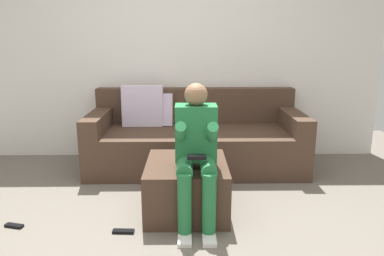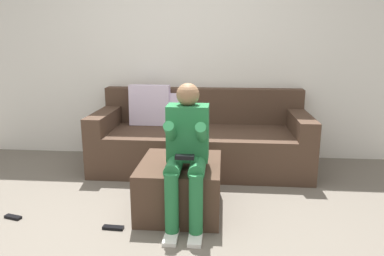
# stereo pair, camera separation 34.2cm
# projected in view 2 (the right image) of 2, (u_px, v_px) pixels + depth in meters

# --- Properties ---
(ground_plane) EXTENTS (6.57, 6.57, 0.00)m
(ground_plane) POSITION_uv_depth(u_px,v_px,m) (149.00, 240.00, 2.67)
(ground_plane) COLOR #6B6359
(wall_back) EXTENTS (5.05, 0.10, 2.51)m
(wall_back) POSITION_uv_depth(u_px,v_px,m) (181.00, 54.00, 4.42)
(wall_back) COLOR silver
(wall_back) RESTS_ON ground_plane
(couch_sectional) EXTENTS (2.35, 0.97, 0.91)m
(couch_sectional) POSITION_uv_depth(u_px,v_px,m) (199.00, 140.00, 4.16)
(couch_sectional) COLOR #473326
(couch_sectional) RESTS_ON ground_plane
(ottoman) EXTENTS (0.67, 0.75, 0.43)m
(ottoman) POSITION_uv_depth(u_px,v_px,m) (180.00, 186.00, 3.10)
(ottoman) COLOR #473326
(ottoman) RESTS_ON ground_plane
(person_seated) EXTENTS (0.32, 0.61, 1.10)m
(person_seated) POSITION_uv_depth(u_px,v_px,m) (187.00, 147.00, 2.81)
(person_seated) COLOR #26723F
(person_seated) RESTS_ON ground_plane
(remote_by_storage_bin) EXTENTS (0.17, 0.06, 0.02)m
(remote_by_storage_bin) POSITION_uv_depth(u_px,v_px,m) (113.00, 228.00, 2.82)
(remote_by_storage_bin) COLOR black
(remote_by_storage_bin) RESTS_ON ground_plane
(remote_under_side_table) EXTENTS (0.15, 0.08, 0.02)m
(remote_under_side_table) POSITION_uv_depth(u_px,v_px,m) (13.00, 217.00, 2.99)
(remote_under_side_table) COLOR black
(remote_under_side_table) RESTS_ON ground_plane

